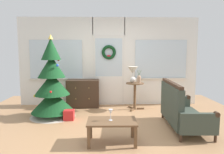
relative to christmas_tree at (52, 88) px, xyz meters
The scene contains 11 objects.
ground_plane 1.78m from the christmas_tree, 32.59° to the right, with size 6.76×6.76×0.00m, color #AD7F56.
back_wall_with_door 1.91m from the christmas_tree, 41.14° to the left, with size 5.20×0.19×2.55m.
christmas_tree is the anchor object (origin of this frame).
dresser_cabinet 1.16m from the christmas_tree, 54.91° to the left, with size 0.91×0.45×0.78m.
settee_sofa 2.96m from the christmas_tree, 17.43° to the right, with size 0.77×1.53×0.96m.
side_table 2.17m from the christmas_tree, 16.08° to the left, with size 0.50×0.48×0.73m.
table_lamp 2.13m from the christmas_tree, 17.57° to the left, with size 0.28×0.28×0.44m.
flower_vase 2.24m from the christmas_tree, 13.89° to the left, with size 0.11×0.10×0.35m.
coffee_table 2.12m from the christmas_tree, 48.36° to the right, with size 0.84×0.53×0.40m.
wine_glass 2.08m from the christmas_tree, 48.68° to the right, with size 0.08×0.08×0.20m.
gift_box 0.79m from the christmas_tree, 32.62° to the right, with size 0.23×0.21×0.23m, color red.
Camera 1 is at (-0.09, -4.24, 1.56)m, focal length 34.47 mm.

